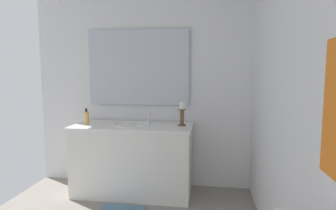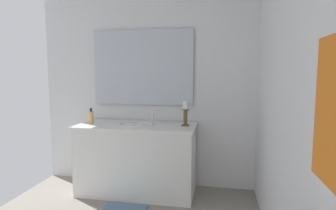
{
  "view_description": "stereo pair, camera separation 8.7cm",
  "coord_description": "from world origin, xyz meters",
  "views": [
    {
      "loc": [
        1.72,
        0.79,
        1.35
      ],
      "look_at": [
        -0.35,
        0.49,
        1.12
      ],
      "focal_mm": 29.5,
      "sensor_mm": 36.0,
      "label": 1
    },
    {
      "loc": [
        1.71,
        0.87,
        1.35
      ],
      "look_at": [
        -0.35,
        0.49,
        1.12
      ],
      "focal_mm": 29.5,
      "sensor_mm": 36.0,
      "label": 2
    }
  ],
  "objects": [
    {
      "name": "soap_bottle",
      "position": [
        -1.22,
        -0.58,
        0.87
      ],
      "size": [
        0.06,
        0.06,
        0.18
      ],
      "color": "#E5B259",
      "rests_on": "vanity_cabinet"
    },
    {
      "name": "wall_left",
      "position": [
        -1.56,
        0.0,
        1.23
      ],
      "size": [
        0.04,
        2.64,
        2.45
      ],
      "primitive_type": "cube",
      "color": "white",
      "rests_on": "ground"
    },
    {
      "name": "wall_back",
      "position": [
        0.0,
        1.32,
        1.23
      ],
      "size": [
        3.13,
        0.04,
        2.45
      ],
      "primitive_type": "cube",
      "color": "white",
      "rests_on": "ground"
    },
    {
      "name": "vanity_cabinet",
      "position": [
        -1.24,
        -0.04,
        0.4
      ],
      "size": [
        0.58,
        1.34,
        0.79
      ],
      "color": "white",
      "rests_on": "ground"
    },
    {
      "name": "candle_holder_tall",
      "position": [
        -1.28,
        0.51,
        0.93
      ],
      "size": [
        0.09,
        0.09,
        0.27
      ],
      "color": "brown",
      "rests_on": "vanity_cabinet"
    },
    {
      "name": "sink_basin",
      "position": [
        -1.24,
        -0.04,
        0.75
      ],
      "size": [
        0.4,
        0.4,
        0.24
      ],
      "color": "white",
      "rests_on": "vanity_cabinet"
    },
    {
      "name": "mirror",
      "position": [
        -1.52,
        -0.04,
        1.44
      ],
      "size": [
        0.02,
        1.22,
        0.89
      ],
      "primitive_type": "cube",
      "color": "silver"
    }
  ]
}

